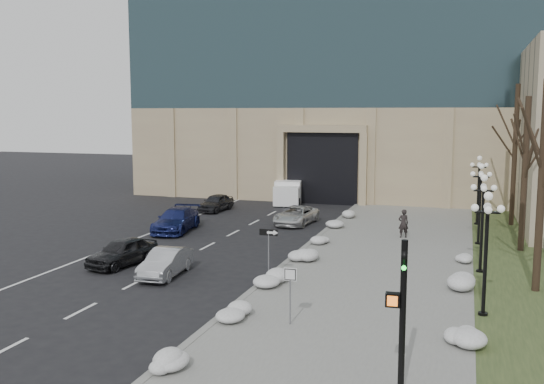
{
  "coord_description": "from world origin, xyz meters",
  "views": [
    {
      "loc": [
        7.51,
        -17.25,
        7.63
      ],
      "look_at": [
        -2.15,
        12.61,
        3.5
      ],
      "focal_mm": 40.0,
      "sensor_mm": 36.0,
      "label": 1
    }
  ],
  "objects_px": {
    "lamppost_a": "(486,237)",
    "one_way_sign": "(272,239)",
    "car_c": "(176,220)",
    "lamppost_b": "(483,210)",
    "keep_sign": "(290,284)",
    "lamppost_c": "(480,193)",
    "car_d": "(296,215)",
    "box_truck": "(289,191)",
    "traffic_signal": "(401,321)",
    "lamppost_d": "(479,181)",
    "car_b": "(166,263)",
    "car_e": "(216,203)",
    "car_a": "(122,252)",
    "pedestrian": "(403,223)"
  },
  "relations": [
    {
      "from": "lamppost_a",
      "to": "one_way_sign",
      "type": "bearing_deg",
      "value": 166.2
    },
    {
      "from": "car_c",
      "to": "lamppost_b",
      "type": "relative_size",
      "value": 1.07
    },
    {
      "from": "keep_sign",
      "to": "lamppost_c",
      "type": "bearing_deg",
      "value": 64.46
    },
    {
      "from": "car_c",
      "to": "car_d",
      "type": "distance_m",
      "value": 8.24
    },
    {
      "from": "box_truck",
      "to": "traffic_signal",
      "type": "bearing_deg",
      "value": -79.87
    },
    {
      "from": "keep_sign",
      "to": "lamppost_d",
      "type": "bearing_deg",
      "value": 70.38
    },
    {
      "from": "car_b",
      "to": "box_truck",
      "type": "bearing_deg",
      "value": 88.23
    },
    {
      "from": "car_e",
      "to": "lamppost_d",
      "type": "xyz_separation_m",
      "value": [
        19.3,
        -0.27,
        2.41
      ]
    },
    {
      "from": "car_d",
      "to": "lamppost_d",
      "type": "relative_size",
      "value": 0.94
    },
    {
      "from": "car_a",
      "to": "car_e",
      "type": "relative_size",
      "value": 1.05
    },
    {
      "from": "traffic_signal",
      "to": "lamppost_a",
      "type": "distance_m",
      "value": 7.91
    },
    {
      "from": "lamppost_a",
      "to": "traffic_signal",
      "type": "bearing_deg",
      "value": -106.94
    },
    {
      "from": "car_d",
      "to": "car_b",
      "type": "bearing_deg",
      "value": -92.88
    },
    {
      "from": "car_a",
      "to": "one_way_sign",
      "type": "relative_size",
      "value": 1.7
    },
    {
      "from": "car_e",
      "to": "keep_sign",
      "type": "bearing_deg",
      "value": -57.04
    },
    {
      "from": "car_d",
      "to": "traffic_signal",
      "type": "relative_size",
      "value": 1.03
    },
    {
      "from": "car_d",
      "to": "lamppost_b",
      "type": "height_order",
      "value": "lamppost_b"
    },
    {
      "from": "traffic_signal",
      "to": "lamppost_d",
      "type": "distance_m",
      "value": 27.13
    },
    {
      "from": "lamppost_b",
      "to": "lamppost_d",
      "type": "distance_m",
      "value": 13.0
    },
    {
      "from": "pedestrian",
      "to": "traffic_signal",
      "type": "relative_size",
      "value": 0.4
    },
    {
      "from": "car_c",
      "to": "car_e",
      "type": "bearing_deg",
      "value": 87.76
    },
    {
      "from": "car_a",
      "to": "lamppost_a",
      "type": "relative_size",
      "value": 0.86
    },
    {
      "from": "box_truck",
      "to": "keep_sign",
      "type": "bearing_deg",
      "value": -84.53
    },
    {
      "from": "car_c",
      "to": "lamppost_c",
      "type": "xyz_separation_m",
      "value": [
        18.53,
        1.54,
        2.34
      ]
    },
    {
      "from": "box_truck",
      "to": "lamppost_c",
      "type": "height_order",
      "value": "lamppost_c"
    },
    {
      "from": "car_b",
      "to": "car_d",
      "type": "bearing_deg",
      "value": 76.9
    },
    {
      "from": "car_b",
      "to": "keep_sign",
      "type": "relative_size",
      "value": 1.78
    },
    {
      "from": "keep_sign",
      "to": "lamppost_b",
      "type": "xyz_separation_m",
      "value": [
        6.58,
        9.74,
        1.47
      ]
    },
    {
      "from": "box_truck",
      "to": "pedestrian",
      "type": "bearing_deg",
      "value": -60.13
    },
    {
      "from": "car_b",
      "to": "box_truck",
      "type": "xyz_separation_m",
      "value": [
        -1.1,
        24.42,
        0.31
      ]
    },
    {
      "from": "keep_sign",
      "to": "lamppost_a",
      "type": "distance_m",
      "value": 7.48
    },
    {
      "from": "car_b",
      "to": "car_e",
      "type": "relative_size",
      "value": 1.0
    },
    {
      "from": "car_a",
      "to": "lamppost_b",
      "type": "relative_size",
      "value": 0.86
    },
    {
      "from": "one_way_sign",
      "to": "car_a",
      "type": "bearing_deg",
      "value": 176.17
    },
    {
      "from": "traffic_signal",
      "to": "one_way_sign",
      "type": "bearing_deg",
      "value": 121.52
    },
    {
      "from": "car_c",
      "to": "box_truck",
      "type": "height_order",
      "value": "box_truck"
    },
    {
      "from": "car_d",
      "to": "car_e",
      "type": "relative_size",
      "value": 1.16
    },
    {
      "from": "lamppost_a",
      "to": "lamppost_c",
      "type": "height_order",
      "value": "same"
    },
    {
      "from": "box_truck",
      "to": "car_c",
      "type": "bearing_deg",
      "value": -113.91
    },
    {
      "from": "car_a",
      "to": "car_b",
      "type": "distance_m",
      "value": 3.22
    },
    {
      "from": "car_c",
      "to": "lamppost_a",
      "type": "height_order",
      "value": "lamppost_a"
    },
    {
      "from": "car_c",
      "to": "car_e",
      "type": "height_order",
      "value": "car_c"
    },
    {
      "from": "box_truck",
      "to": "lamppost_d",
      "type": "height_order",
      "value": "lamppost_d"
    },
    {
      "from": "car_c",
      "to": "car_e",
      "type": "distance_m",
      "value": 8.34
    },
    {
      "from": "keep_sign",
      "to": "lamppost_b",
      "type": "relative_size",
      "value": 0.46
    },
    {
      "from": "car_b",
      "to": "car_d",
      "type": "height_order",
      "value": "car_b"
    },
    {
      "from": "car_c",
      "to": "car_d",
      "type": "relative_size",
      "value": 1.13
    },
    {
      "from": "car_e",
      "to": "one_way_sign",
      "type": "height_order",
      "value": "one_way_sign"
    },
    {
      "from": "lamppost_a",
      "to": "car_a",
      "type": "bearing_deg",
      "value": 171.0
    },
    {
      "from": "car_a",
      "to": "keep_sign",
      "type": "height_order",
      "value": "keep_sign"
    }
  ]
}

